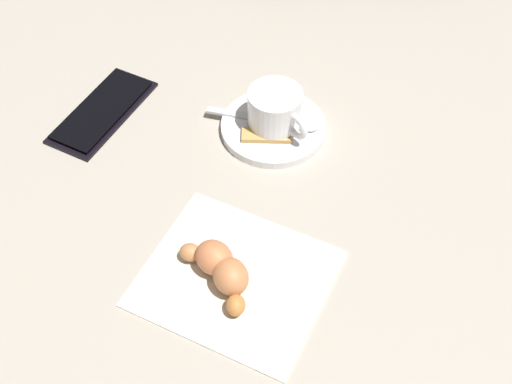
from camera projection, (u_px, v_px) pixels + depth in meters
The scene contains 8 objects.
ground_plane at pixel (256, 209), 0.74m from camera, with size 1.80×1.80×0.00m, color #B2A899.
saucer at pixel (273, 127), 0.81m from camera, with size 0.13×0.13×0.01m, color white.
espresso_cup at pixel (276, 110), 0.79m from camera, with size 0.07×0.08×0.05m.
teaspoon at pixel (280, 122), 0.81m from camera, with size 0.04×0.14×0.01m.
sugar_packet at pixel (267, 136), 0.79m from camera, with size 0.06×0.02×0.01m, color tan.
napkin at pixel (235, 278), 0.68m from camera, with size 0.16×0.18×0.00m, color silver.
croissant at pixel (221, 269), 0.66m from camera, with size 0.07×0.09×0.04m.
cell_phone at pixel (102, 111), 0.83m from camera, with size 0.16×0.08×0.01m.
Camera 1 is at (-0.42, -0.18, 0.58)m, focal length 46.62 mm.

